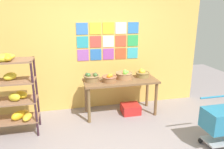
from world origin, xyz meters
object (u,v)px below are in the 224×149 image
fruit_basket_back_left (91,77)px  fruit_basket_back_right (109,78)px  banana_shelf_unit (9,89)px  fruit_basket_left (124,75)px  fruit_basket_right (142,73)px  produce_crate_under_table (131,109)px  shopping_cart (222,121)px  display_table (121,85)px

fruit_basket_back_left → fruit_basket_back_right: bearing=-19.4°
fruit_basket_back_left → banana_shelf_unit: bearing=-165.4°
fruit_basket_left → fruit_basket_right: bearing=2.2°
fruit_basket_left → banana_shelf_unit: bearing=-169.3°
fruit_basket_right → fruit_basket_back_right: bearing=-167.9°
fruit_basket_right → fruit_basket_back_left: size_ratio=0.92×
banana_shelf_unit → produce_crate_under_table: banana_shelf_unit is taller
banana_shelf_unit → fruit_basket_back_left: (1.42, 0.37, -0.00)m
fruit_basket_back_left → produce_crate_under_table: bearing=-6.6°
fruit_basket_back_left → shopping_cart: size_ratio=0.41×
banana_shelf_unit → fruit_basket_back_right: bearing=8.2°
banana_shelf_unit → produce_crate_under_table: size_ratio=3.87×
fruit_basket_back_right → produce_crate_under_table: fruit_basket_back_right is taller
banana_shelf_unit → fruit_basket_right: (2.49, 0.41, -0.01)m
fruit_basket_right → shopping_cart: fruit_basket_right is taller
fruit_basket_back_left → fruit_basket_back_right: (0.33, -0.12, -0.01)m
fruit_basket_back_right → fruit_basket_back_left: bearing=160.6°
display_table → fruit_basket_back_right: fruit_basket_back_right is taller
fruit_basket_back_left → fruit_basket_back_right: 0.35m
fruit_basket_back_right → shopping_cart: bearing=-43.6°
display_table → fruit_basket_back_right: (-0.24, -0.06, 0.17)m
banana_shelf_unit → fruit_basket_back_left: 1.47m
fruit_basket_right → fruit_basket_left: fruit_basket_left is taller
fruit_basket_left → shopping_cart: bearing=-53.7°
fruit_basket_left → shopping_cart: fruit_basket_left is taller
produce_crate_under_table → display_table: bearing=171.7°
fruit_basket_back_left → produce_crate_under_table: (0.79, -0.09, -0.72)m
fruit_basket_right → fruit_basket_back_left: same height
fruit_basket_left → produce_crate_under_table: bearing=-44.1°
display_table → shopping_cart: size_ratio=1.94×
fruit_basket_back_left → produce_crate_under_table: fruit_basket_back_left is taller
fruit_basket_back_left → fruit_basket_right: bearing=2.1°
fruit_basket_right → produce_crate_under_table: (-0.28, -0.13, -0.72)m
shopping_cart → fruit_basket_back_left: bearing=132.0°
display_table → produce_crate_under_table: 0.58m
display_table → shopping_cart: shopping_cart is taller
display_table → produce_crate_under_table: (0.21, -0.03, -0.54)m
display_table → fruit_basket_back_right: 0.30m
banana_shelf_unit → fruit_basket_left: banana_shelf_unit is taller
fruit_basket_back_right → banana_shelf_unit: bearing=-171.8°
fruit_basket_right → produce_crate_under_table: fruit_basket_right is taller
fruit_basket_right → fruit_basket_back_right: size_ratio=1.00×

